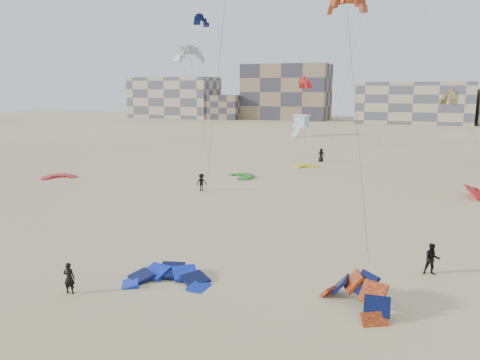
% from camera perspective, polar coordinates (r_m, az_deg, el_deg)
% --- Properties ---
extents(ground, '(320.00, 320.00, 0.00)m').
position_cam_1_polar(ground, '(24.82, -9.89, -12.83)').
color(ground, beige).
rests_on(ground, ground).
extents(kite_ground_blue, '(5.33, 5.50, 2.19)m').
position_cam_1_polar(kite_ground_blue, '(25.37, -8.89, -12.25)').
color(kite_ground_blue, '#1835F7').
rests_on(kite_ground_blue, ground).
extents(kite_ground_orange, '(5.43, 5.43, 3.89)m').
position_cam_1_polar(kite_ground_orange, '(23.12, 13.83, -14.85)').
color(kite_ground_orange, '#F4581D').
rests_on(kite_ground_orange, ground).
extents(kite_ground_red, '(5.07, 5.06, 0.86)m').
position_cam_1_polar(kite_ground_red, '(57.35, -21.21, 0.26)').
color(kite_ground_red, red).
rests_on(kite_ground_red, ground).
extents(kite_ground_green, '(5.30, 5.26, 0.88)m').
position_cam_1_polar(kite_ground_green, '(53.87, 0.12, 0.36)').
color(kite_ground_green, '#239215').
rests_on(kite_ground_green, ground).
extents(kite_ground_red_far, '(4.00, 3.81, 3.32)m').
position_cam_1_polar(kite_ground_red_far, '(49.14, 26.99, -1.90)').
color(kite_ground_red_far, red).
rests_on(kite_ground_red_far, ground).
extents(kite_ground_yellow, '(3.85, 3.94, 1.04)m').
position_cam_1_polar(kite_ground_yellow, '(61.25, 8.08, 1.55)').
color(kite_ground_yellow, '#FFEB06').
rests_on(kite_ground_yellow, ground).
extents(kitesurfer_main, '(0.66, 0.51, 1.60)m').
position_cam_1_polar(kitesurfer_main, '(25.04, -20.11, -11.15)').
color(kitesurfer_main, black).
rests_on(kitesurfer_main, ground).
extents(kitesurfer_b, '(0.97, 0.82, 1.76)m').
position_cam_1_polar(kitesurfer_b, '(27.81, 22.36, -8.92)').
color(kitesurfer_b, black).
rests_on(kitesurfer_b, ground).
extents(kitesurfer_c, '(1.26, 1.27, 1.76)m').
position_cam_1_polar(kitesurfer_c, '(46.53, -4.72, -0.28)').
color(kitesurfer_c, black).
rests_on(kitesurfer_c, ground).
extents(kitesurfer_e, '(1.01, 0.76, 1.88)m').
position_cam_1_polar(kitesurfer_e, '(66.11, 9.86, 3.01)').
color(kitesurfer_e, black).
rests_on(kitesurfer_e, ground).
extents(kite_fly_orange, '(6.29, 20.90, 17.35)m').
position_cam_1_polar(kite_fly_orange, '(44.43, 12.88, 20.06)').
color(kite_fly_orange, '#F4581D').
rests_on(kite_fly_orange, ground).
extents(kite_fly_grey, '(4.96, 4.96, 14.06)m').
position_cam_1_polar(kite_fly_grey, '(56.65, -6.12, 14.82)').
color(kite_fly_grey, silver).
rests_on(kite_fly_grey, ground).
extents(kite_fly_olive, '(7.31, 12.75, 9.01)m').
position_cam_1_polar(kite_fly_olive, '(57.40, 24.11, 9.02)').
color(kite_fly_olive, olive).
rests_on(kite_fly_olive, ground).
extents(kite_fly_navy, '(3.27, 3.29, 19.53)m').
position_cam_1_polar(kite_fly_navy, '(70.39, -4.74, 18.71)').
color(kite_fly_navy, '#06133A').
rests_on(kite_fly_navy, ground).
extents(kite_fly_red, '(5.20, 9.78, 11.27)m').
position_cam_1_polar(kite_fly_red, '(84.57, 7.89, 11.53)').
color(kite_fly_red, red).
rests_on(kite_fly_red, ground).
extents(lifeguard_tower_far, '(3.64, 6.40, 4.49)m').
position_cam_1_polar(lifeguard_tower_far, '(102.90, 7.48, 6.61)').
color(lifeguard_tower_far, white).
rests_on(lifeguard_tower_far, ground).
extents(condo_west_a, '(30.00, 15.00, 14.00)m').
position_cam_1_polar(condo_west_a, '(170.37, -7.99, 9.92)').
color(condo_west_a, tan).
rests_on(condo_west_a, ground).
extents(condo_west_b, '(28.00, 14.00, 18.00)m').
position_cam_1_polar(condo_west_b, '(159.01, 5.68, 10.62)').
color(condo_west_b, '#886E52').
rests_on(condo_west_b, ground).
extents(condo_mid, '(32.00, 16.00, 12.00)m').
position_cam_1_polar(condo_mid, '(149.47, 20.38, 8.82)').
color(condo_mid, tan).
rests_on(condo_mid, ground).
extents(condo_fill_left, '(12.00, 10.00, 8.00)m').
position_cam_1_polar(condo_fill_left, '(159.96, -1.94, 8.88)').
color(condo_fill_left, '#886E52').
rests_on(condo_fill_left, ground).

